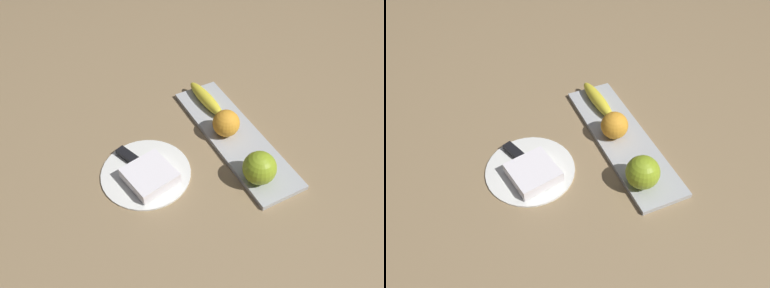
{
  "view_description": "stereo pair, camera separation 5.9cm",
  "coord_description": "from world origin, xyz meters",
  "views": [
    {
      "loc": [
        0.61,
        -0.43,
        0.76
      ],
      "look_at": [
        0.01,
        -0.11,
        0.04
      ],
      "focal_mm": 37.16,
      "sensor_mm": 36.0,
      "label": 1
    },
    {
      "loc": [
        0.64,
        -0.37,
        0.76
      ],
      "look_at": [
        0.01,
        -0.11,
        0.04
      ],
      "focal_mm": 37.16,
      "sensor_mm": 36.0,
      "label": 2
    }
  ],
  "objects": [
    {
      "name": "dinner_plate",
      "position": [
        0.01,
        -0.24,
        0.0
      ],
      "size": [
        0.22,
        0.22,
        0.01
      ],
      "primitive_type": "cylinder",
      "color": "white",
      "rests_on": "ground_plane"
    },
    {
      "name": "orange_near_apple",
      "position": [
        -0.01,
        -0.0,
        0.05
      ],
      "size": [
        0.07,
        0.07,
        0.07
      ],
      "primitive_type": "sphere",
      "color": "orange",
      "rests_on": "fruit_tray"
    },
    {
      "name": "fruit_tray",
      "position": [
        0.01,
        0.02,
        0.01
      ],
      "size": [
        0.45,
        0.13,
        0.01
      ],
      "primitive_type": "cube",
      "color": "#B0B3B6",
      "rests_on": "ground_plane"
    },
    {
      "name": "apple",
      "position": [
        0.16,
        -0.01,
        0.05
      ],
      "size": [
        0.08,
        0.08,
        0.08
      ],
      "primitive_type": "sphere",
      "color": "#8BA823",
      "rests_on": "fruit_tray"
    },
    {
      "name": "folded_napkin",
      "position": [
        0.04,
        -0.24,
        0.02
      ],
      "size": [
        0.13,
        0.13,
        0.03
      ],
      "primitive_type": "cube",
      "rotation": [
        0.0,
        0.0,
        0.2
      ],
      "color": "white",
      "rests_on": "dinner_plate"
    },
    {
      "name": "knife",
      "position": [
        -0.03,
        -0.25,
        0.01
      ],
      "size": [
        0.18,
        0.09,
        0.01
      ],
      "rotation": [
        0.0,
        0.0,
        0.37
      ],
      "color": "silver",
      "rests_on": "dinner_plate"
    },
    {
      "name": "banana",
      "position": [
        -0.14,
        0.01,
        0.03
      ],
      "size": [
        0.17,
        0.04,
        0.03
      ],
      "primitive_type": "ellipsoid",
      "rotation": [
        0.0,
        0.0,
        3.18
      ],
      "color": "yellow",
      "rests_on": "fruit_tray"
    },
    {
      "name": "ground_plane",
      "position": [
        0.0,
        0.0,
        0.0
      ],
      "size": [
        2.4,
        2.4,
        0.0
      ],
      "primitive_type": "plane",
      "color": "#8E7451"
    }
  ]
}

